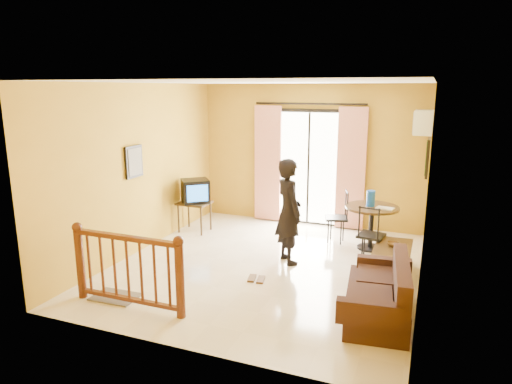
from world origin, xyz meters
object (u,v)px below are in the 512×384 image
at_px(dining_table, 372,215).
at_px(coffee_table, 392,256).
at_px(standing_person, 289,211).
at_px(sofa, 381,296).
at_px(television, 195,191).

relative_size(dining_table, coffee_table, 0.96).
xyz_separation_m(coffee_table, standing_person, (-1.59, -0.11, 0.55)).
bearing_deg(coffee_table, sofa, -90.10).
relative_size(coffee_table, standing_person, 0.57).
bearing_deg(television, sofa, -69.52).
height_order(television, coffee_table, television).
bearing_deg(standing_person, sofa, -170.94).
bearing_deg(coffee_table, dining_table, 114.45).
xyz_separation_m(dining_table, sofa, (0.45, -2.42, -0.32)).
height_order(dining_table, sofa, dining_table).
bearing_deg(television, coffee_table, -50.50).
xyz_separation_m(dining_table, coffee_table, (0.45, -0.99, -0.32)).
relative_size(dining_table, standing_person, 0.54).
bearing_deg(television, standing_person, -61.19).
height_order(sofa, standing_person, standing_person).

